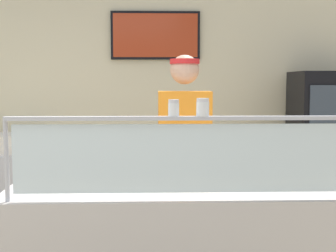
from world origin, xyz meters
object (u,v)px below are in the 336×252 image
Objects in this scene: pizza_box_stack at (1,143)px; pizza_tray at (181,180)px; pepper_flake_shaker at (203,108)px; worker_figure at (185,159)px; parmesan_shaker at (174,109)px; pizza_server at (179,177)px; drink_fridge at (329,154)px.

pizza_tray is at bearing -46.99° from pizza_box_stack.
pepper_flake_shaker is 1.06m from worker_figure.
pepper_flake_shaker reaches higher than parmesan_shaker.
pizza_box_stack reaches higher than pizza_server.
pepper_flake_shaker is at bearing -124.28° from drink_fridge.
worker_figure is at bearing 83.58° from pizza_tray.
pizza_tray is 0.94× the size of pizza_box_stack.
drink_fridge is at bearing 0.76° from pizza_box_stack.
pizza_server is at bearing 83.11° from parmesan_shaker.
worker_figure is at bearing 91.31° from pepper_flake_shaker.
pizza_server is 3.25× the size of parmesan_shaker.
pizza_tray is 5.10× the size of pepper_flake_shaker.
pepper_flake_shaker is at bearing -82.13° from pizza_server.
pizza_tray is 0.63m from pepper_flake_shaker.
pizza_box_stack is (-1.66, 1.78, 0.00)m from pizza_tray.
pizza_server is 2.47m from drink_fridge.
pizza_server is at bearing -47.62° from pizza_box_stack.
drink_fridge is (1.62, 1.83, -0.13)m from pizza_tray.
drink_fridge is at bearing 55.72° from pepper_flake_shaker.
parmesan_shaker is at bearing -103.16° from pizza_server.
pizza_tray is 0.63m from parmesan_shaker.
worker_figure is (0.13, 0.97, -0.42)m from parmesan_shaker.
pepper_flake_shaker reaches higher than pizza_tray.
pizza_tray is at bearing -96.42° from worker_figure.
pizza_tray is at bearing -131.49° from drink_fridge.
pizza_tray is 1.68× the size of pizza_server.
pizza_server is 0.57m from worker_figure.
pepper_flake_shaker is (0.10, -0.40, 0.44)m from pizza_server.
pizza_tray is at bearing 101.19° from pepper_flake_shaker.
worker_figure is (0.06, 0.54, 0.04)m from pizza_tray.
worker_figure reaches higher than parmesan_shaker.
parmesan_shaker is 0.05× the size of worker_figure.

